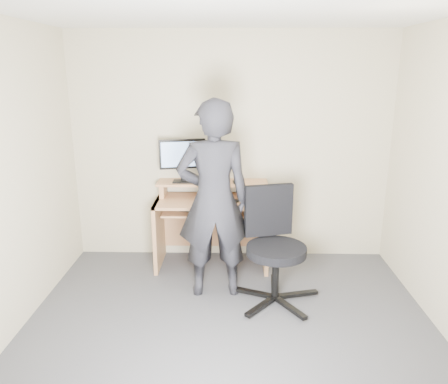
{
  "coord_description": "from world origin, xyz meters",
  "views": [
    {
      "loc": [
        0.02,
        -3.0,
        2.11
      ],
      "look_at": [
        -0.06,
        1.05,
        0.95
      ],
      "focal_mm": 35.0,
      "sensor_mm": 36.0,
      "label": 1
    }
  ],
  "objects_px": {
    "person": "(214,200)",
    "monitor": "(182,157)",
    "office_chair": "(273,242)",
    "desk": "(212,215)"
  },
  "relations": [
    {
      "from": "desk",
      "to": "person",
      "type": "bearing_deg",
      "value": -86.14
    },
    {
      "from": "monitor",
      "to": "person",
      "type": "relative_size",
      "value": 0.26
    },
    {
      "from": "office_chair",
      "to": "person",
      "type": "relative_size",
      "value": 0.56
    },
    {
      "from": "person",
      "to": "monitor",
      "type": "bearing_deg",
      "value": -70.23
    },
    {
      "from": "monitor",
      "to": "person",
      "type": "distance_m",
      "value": 0.86
    },
    {
      "from": "person",
      "to": "office_chair",
      "type": "bearing_deg",
      "value": 163.92
    },
    {
      "from": "desk",
      "to": "monitor",
      "type": "distance_m",
      "value": 0.72
    },
    {
      "from": "desk",
      "to": "monitor",
      "type": "relative_size",
      "value": 2.46
    },
    {
      "from": "desk",
      "to": "person",
      "type": "xyz_separation_m",
      "value": [
        0.05,
        -0.7,
        0.38
      ]
    },
    {
      "from": "monitor",
      "to": "office_chair",
      "type": "height_order",
      "value": "monitor"
    }
  ]
}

